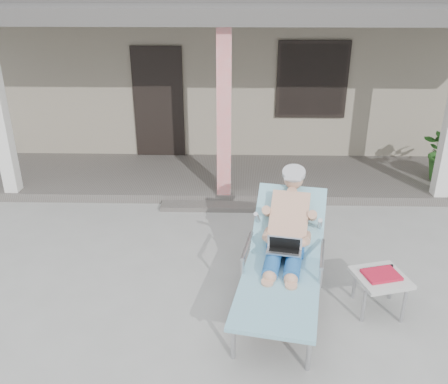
{
  "coord_description": "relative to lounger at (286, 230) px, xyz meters",
  "views": [
    {
      "loc": [
        0.18,
        -4.97,
        3.34
      ],
      "look_at": [
        0.04,
        0.6,
        0.85
      ],
      "focal_mm": 38.0,
      "sensor_mm": 36.0,
      "label": 1
    }
  ],
  "objects": [
    {
      "name": "side_table",
      "position": [
        1.03,
        -0.21,
        -0.47
      ],
      "size": [
        0.64,
        0.64,
        0.47
      ],
      "rotation": [
        0.0,
        0.0,
        0.26
      ],
      "color": "beige",
      "rests_on": "ground"
    },
    {
      "name": "ground",
      "position": [
        -0.74,
        0.44,
        -0.87
      ],
      "size": [
        60.0,
        60.0,
        0.0
      ],
      "primitive_type": "plane",
      "color": "#9E9E99",
      "rests_on": "ground"
    },
    {
      "name": "house",
      "position": [
        -0.73,
        6.94,
        0.79
      ],
      "size": [
        10.4,
        5.4,
        3.3
      ],
      "color": "gray",
      "rests_on": "ground"
    },
    {
      "name": "porch_overhang",
      "position": [
        -0.74,
        3.39,
        1.92
      ],
      "size": [
        10.0,
        2.3,
        2.85
      ],
      "color": "silver",
      "rests_on": "porch_deck"
    },
    {
      "name": "porch_step",
      "position": [
        -0.74,
        2.29,
        -0.83
      ],
      "size": [
        2.0,
        0.3,
        0.07
      ],
      "primitive_type": "cube",
      "color": "#605B56",
      "rests_on": "ground"
    },
    {
      "name": "lounger",
      "position": [
        0.0,
        0.0,
        0.0
      ],
      "size": [
        1.21,
        2.25,
        1.42
      ],
      "rotation": [
        0.0,
        0.0,
        -0.19
      ],
      "color": "#B7B7BC",
      "rests_on": "ground"
    },
    {
      "name": "porch_deck",
      "position": [
        -0.74,
        3.44,
        -0.8
      ],
      "size": [
        10.0,
        2.0,
        0.15
      ],
      "primitive_type": "cube",
      "color": "#605B56",
      "rests_on": "ground"
    }
  ]
}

